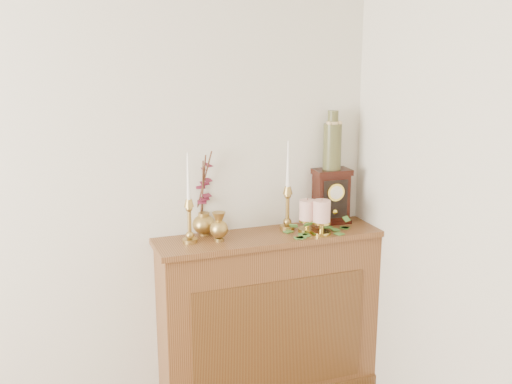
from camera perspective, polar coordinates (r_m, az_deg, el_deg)
name	(u,v)px	position (r m, az deg, el deg)	size (l,w,h in m)	color
console_shelf	(270,319)	(3.38, 1.31, -12.01)	(1.24, 0.34, 0.93)	brown
candlestick_left	(189,214)	(3.04, -6.38, -2.07)	(0.08, 0.08, 0.46)	#A38A41
candlestick_center	(288,201)	(3.25, 3.03, -0.83)	(0.08, 0.08, 0.49)	#A38A41
bud_vase	(219,227)	(3.07, -3.55, -3.35)	(0.10, 0.10, 0.15)	#A38A41
ginger_jar	(204,196)	(3.18, -5.01, -0.38)	(0.18, 0.20, 0.46)	#A38A41
pillar_candle_left	(307,214)	(3.23, 4.90, -2.11)	(0.10, 0.10, 0.19)	#B59C3F
pillar_candle_right	(322,216)	(3.18, 6.27, -2.24)	(0.10, 0.10, 0.20)	#B59C3F
ivy_garland	(317,229)	(3.26, 5.81, -3.51)	(0.41, 0.16, 0.08)	#40722B
mantel_clock	(331,196)	(3.40, 7.15, -0.42)	(0.21, 0.15, 0.31)	black
ceramic_vase	(332,143)	(3.34, 7.28, 4.64)	(0.10, 0.10, 0.33)	#162D22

